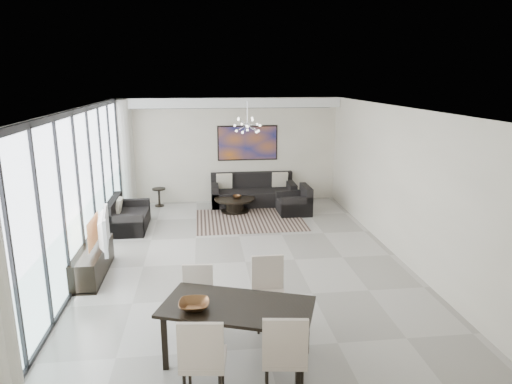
{
  "coord_description": "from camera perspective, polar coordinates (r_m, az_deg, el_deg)",
  "views": [
    {
      "loc": [
        -0.76,
        -8.1,
        3.45
      ],
      "look_at": [
        0.26,
        0.5,
        1.25
      ],
      "focal_mm": 32.0,
      "sensor_mm": 36.0,
      "label": 1
    }
  ],
  "objects": [
    {
      "name": "room_shell",
      "position": [
        8.44,
        1.74,
        0.53
      ],
      "size": [
        6.0,
        9.0,
        2.9
      ],
      "color": "#A8A39B",
      "rests_on": "ground"
    },
    {
      "name": "window_wall",
      "position": [
        8.6,
        -20.68,
        -0.01
      ],
      "size": [
        0.37,
        8.95,
        2.9
      ],
      "color": "silver",
      "rests_on": "floor"
    },
    {
      "name": "soffit",
      "position": [
        12.45,
        -3.34,
        11.09
      ],
      "size": [
        5.98,
        0.4,
        0.26
      ],
      "primitive_type": "cube",
      "color": "white",
      "rests_on": "room_shell"
    },
    {
      "name": "painting",
      "position": [
        12.76,
        -1.06,
        6.14
      ],
      "size": [
        1.68,
        0.04,
        0.98
      ],
      "primitive_type": "cube",
      "color": "#AE5818",
      "rests_on": "room_shell"
    },
    {
      "name": "chandelier",
      "position": [
        10.71,
        -1.08,
        8.36
      ],
      "size": [
        0.66,
        0.66,
        0.71
      ],
      "color": "silver",
      "rests_on": "room_shell"
    },
    {
      "name": "rug",
      "position": [
        11.3,
        -0.77,
        -3.5
      ],
      "size": [
        2.64,
        2.04,
        0.01
      ],
      "primitive_type": "cube",
      "rotation": [
        0.0,
        0.0,
        0.01
      ],
      "color": "black",
      "rests_on": "floor"
    },
    {
      "name": "coffee_table",
      "position": [
        11.96,
        -2.67,
        -1.49
      ],
      "size": [
        1.05,
        1.05,
        0.37
      ],
      "color": "black",
      "rests_on": "floor"
    },
    {
      "name": "bowl_coffee",
      "position": [
        11.9,
        -2.39,
        -0.59
      ],
      "size": [
        0.24,
        0.24,
        0.07
      ],
      "primitive_type": "imported",
      "rotation": [
        0.0,
        0.0,
        -0.04
      ],
      "color": "brown",
      "rests_on": "coffee_table"
    },
    {
      "name": "sofa_main",
      "position": [
        12.65,
        -0.38,
        -0.25
      ],
      "size": [
        2.3,
        0.94,
        0.84
      ],
      "color": "black",
      "rests_on": "floor"
    },
    {
      "name": "loveseat",
      "position": [
        11.03,
        -15.81,
        -3.18
      ],
      "size": [
        0.82,
        1.46,
        0.73
      ],
      "color": "black",
      "rests_on": "floor"
    },
    {
      "name": "armchair",
      "position": [
        11.84,
        4.91,
        -1.5
      ],
      "size": [
        0.83,
        0.87,
        0.72
      ],
      "color": "black",
      "rests_on": "floor"
    },
    {
      "name": "side_table",
      "position": [
        12.7,
        -12.03,
        -0.28
      ],
      "size": [
        0.36,
        0.36,
        0.5
      ],
      "color": "black",
      "rests_on": "floor"
    },
    {
      "name": "tv_console",
      "position": [
        8.69,
        -19.79,
        -8.23
      ],
      "size": [
        0.45,
        1.61,
        0.5
      ],
      "primitive_type": "cube",
      "color": "black",
      "rests_on": "floor"
    },
    {
      "name": "television",
      "position": [
        8.48,
        -19.02,
        -4.54
      ],
      "size": [
        0.33,
        1.15,
        0.66
      ],
      "primitive_type": "imported",
      "rotation": [
        0.0,
        0.0,
        1.73
      ],
      "color": "gray",
      "rests_on": "tv_console"
    },
    {
      "name": "dining_table",
      "position": [
        5.73,
        -2.35,
        -14.73
      ],
      "size": [
        2.02,
        1.47,
        0.76
      ],
      "color": "black",
      "rests_on": "floor"
    },
    {
      "name": "dining_chair_sw",
      "position": [
        5.13,
        -6.74,
        -19.6
      ],
      "size": [
        0.53,
        0.53,
        1.04
      ],
      "color": "#C3B1A1",
      "rests_on": "floor"
    },
    {
      "name": "dining_chair_se",
      "position": [
        5.17,
        3.58,
        -19.24
      ],
      "size": [
        0.53,
        0.53,
        1.04
      ],
      "color": "#C3B1A1",
      "rests_on": "floor"
    },
    {
      "name": "dining_chair_nw",
      "position": [
        6.52,
        -7.32,
        -12.5
      ],
      "size": [
        0.46,
        0.46,
        0.92
      ],
      "color": "#C3B1A1",
      "rests_on": "floor"
    },
    {
      "name": "dining_chair_ne",
      "position": [
        6.58,
        1.58,
        -11.69
      ],
      "size": [
        0.46,
        0.46,
        0.99
      ],
      "color": "#C3B1A1",
      "rests_on": "floor"
    },
    {
      "name": "bowl_dining",
      "position": [
        5.65,
        -7.75,
        -13.82
      ],
      "size": [
        0.39,
        0.39,
        0.09
      ],
      "primitive_type": "imported",
      "rotation": [
        0.0,
        0.0,
        -0.06
      ],
      "color": "brown",
      "rests_on": "dining_table"
    }
  ]
}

